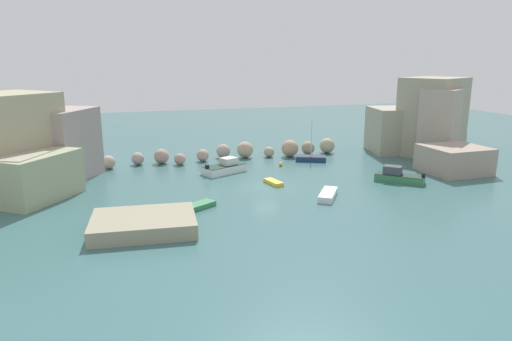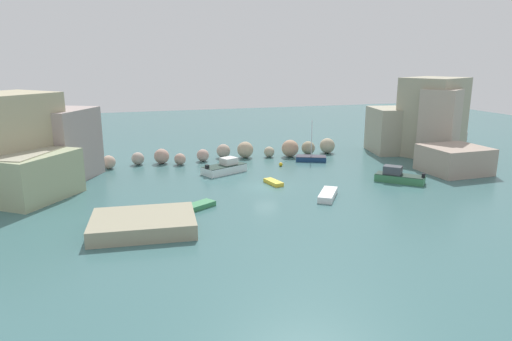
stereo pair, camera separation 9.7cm
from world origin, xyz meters
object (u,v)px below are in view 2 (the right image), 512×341
(moored_boat_1, at_px, (199,205))
(moored_boat_6, at_px, (398,177))
(stone_dock, at_px, (143,223))
(moored_boat_2, at_px, (225,168))
(moored_boat_5, at_px, (311,158))
(moored_boat_0, at_px, (328,195))
(channel_buoy, at_px, (281,164))
(moored_boat_4, at_px, (157,226))
(moored_boat_3, at_px, (273,182))

(moored_boat_1, distance_m, moored_boat_6, 23.77)
(stone_dock, distance_m, moored_boat_6, 29.93)
(stone_dock, bearing_deg, moored_boat_1, 39.57)
(moored_boat_1, height_order, moored_boat_2, moored_boat_2)
(moored_boat_5, bearing_deg, moored_boat_6, 134.47)
(moored_boat_0, bearing_deg, stone_dock, 136.25)
(channel_buoy, xyz_separation_m, moored_boat_4, (-17.86, -18.43, 0.01))
(moored_boat_3, xyz_separation_m, moored_boat_4, (-13.97, -10.32, 0.05))
(moored_boat_4, bearing_deg, moored_boat_2, 5.13)
(stone_dock, height_order, moored_boat_5, moored_boat_5)
(moored_boat_0, xyz_separation_m, moored_boat_5, (5.43, 16.46, 0.06))
(moored_boat_5, xyz_separation_m, moored_boat_6, (5.01, -13.31, 0.28))
(moored_boat_0, relative_size, moored_boat_4, 1.26)
(moored_boat_1, bearing_deg, stone_dock, -171.53)
(stone_dock, xyz_separation_m, channel_buoy, (18.94, 18.52, -0.37))
(stone_dock, relative_size, moored_boat_5, 1.48)
(stone_dock, bearing_deg, channel_buoy, 44.36)
(moored_boat_0, relative_size, moored_boat_5, 0.78)
(channel_buoy, bearing_deg, moored_boat_6, -48.58)
(moored_boat_1, xyz_separation_m, moored_boat_5, (18.62, 15.80, 0.14))
(stone_dock, xyz_separation_m, moored_boat_2, (11.04, 17.25, 0.02))
(moored_boat_1, height_order, moored_boat_5, moored_boat_5)
(moored_boat_0, xyz_separation_m, moored_boat_6, (10.44, 3.15, 0.34))
(channel_buoy, height_order, moored_boat_1, channel_buoy)
(moored_boat_4, xyz_separation_m, moored_boat_5, (23.00, 20.23, 0.11))
(channel_buoy, distance_m, moored_boat_5, 5.45)
(moored_boat_4, bearing_deg, moored_boat_5, -13.42)
(moored_boat_4, bearing_deg, stone_dock, 129.93)
(moored_boat_0, relative_size, moored_boat_2, 0.74)
(moored_boat_6, bearing_deg, channel_buoy, -4.23)
(moored_boat_1, distance_m, moored_boat_5, 24.42)
(moored_boat_6, bearing_deg, moored_boat_1, 50.37)
(stone_dock, distance_m, moored_boat_4, 1.15)
(moored_boat_6, bearing_deg, moored_boat_4, 58.23)
(channel_buoy, bearing_deg, moored_boat_1, -133.90)
(channel_buoy, bearing_deg, moored_boat_0, -91.10)
(stone_dock, height_order, moored_boat_3, stone_dock)
(moored_boat_0, relative_size, moored_boat_3, 1.48)
(channel_buoy, distance_m, moored_boat_4, 25.66)
(stone_dock, height_order, moored_boat_2, moored_boat_2)
(moored_boat_0, distance_m, moored_boat_5, 17.33)
(channel_buoy, relative_size, moored_boat_2, 0.08)
(channel_buoy, distance_m, moored_boat_3, 9.00)
(moored_boat_4, bearing_deg, moored_boat_0, -42.64)
(stone_dock, height_order, moored_boat_1, stone_dock)
(moored_boat_3, relative_size, moored_boat_5, 0.53)
(channel_buoy, xyz_separation_m, moored_boat_2, (-7.90, -1.28, 0.39))
(moored_boat_0, height_order, moored_boat_6, moored_boat_6)
(moored_boat_0, bearing_deg, channel_buoy, 33.47)
(moored_boat_0, xyz_separation_m, moored_boat_1, (-13.19, 0.66, -0.08))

